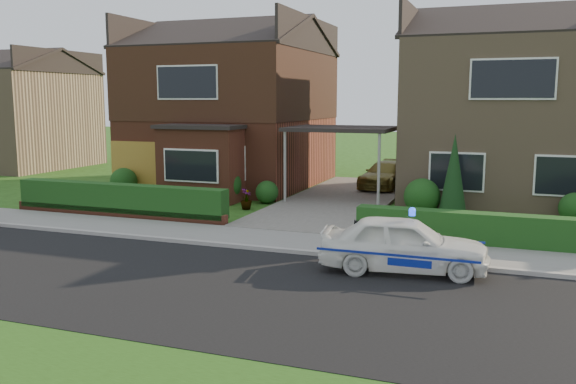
% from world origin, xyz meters
% --- Properties ---
extents(ground, '(120.00, 120.00, 0.00)m').
position_xyz_m(ground, '(0.00, 0.00, 0.00)').
color(ground, '#224412').
rests_on(ground, ground).
extents(road, '(60.00, 6.00, 0.02)m').
position_xyz_m(road, '(0.00, 0.00, 0.00)').
color(road, black).
rests_on(road, ground).
extents(kerb, '(60.00, 0.16, 0.12)m').
position_xyz_m(kerb, '(0.00, 3.05, 0.06)').
color(kerb, '#9E9993').
rests_on(kerb, ground).
extents(sidewalk, '(60.00, 2.00, 0.10)m').
position_xyz_m(sidewalk, '(0.00, 4.10, 0.05)').
color(sidewalk, slate).
rests_on(sidewalk, ground).
extents(driveway, '(3.80, 12.00, 0.12)m').
position_xyz_m(driveway, '(0.00, 11.00, 0.06)').
color(driveway, '#666059').
rests_on(driveway, ground).
extents(house_left, '(7.50, 9.53, 7.25)m').
position_xyz_m(house_left, '(-5.78, 13.90, 3.81)').
color(house_left, brown).
rests_on(house_left, ground).
extents(house_right, '(7.50, 8.06, 7.25)m').
position_xyz_m(house_right, '(5.80, 13.99, 3.66)').
color(house_right, '#917559').
rests_on(house_right, ground).
extents(carport_link, '(3.80, 3.00, 2.77)m').
position_xyz_m(carport_link, '(0.00, 10.95, 2.66)').
color(carport_link, black).
rests_on(carport_link, ground).
extents(garage_door, '(2.20, 0.10, 2.10)m').
position_xyz_m(garage_door, '(-8.25, 9.96, 1.05)').
color(garage_door, '#966420').
rests_on(garage_door, ground).
extents(dwarf_wall, '(7.70, 0.25, 0.36)m').
position_xyz_m(dwarf_wall, '(-5.80, 5.30, 0.18)').
color(dwarf_wall, brown).
rests_on(dwarf_wall, ground).
extents(hedge_left, '(7.50, 0.55, 0.90)m').
position_xyz_m(hedge_left, '(-5.80, 5.45, 0.00)').
color(hedge_left, '#103413').
rests_on(hedge_left, ground).
extents(hedge_right, '(7.50, 0.55, 0.80)m').
position_xyz_m(hedge_right, '(5.80, 5.35, 0.00)').
color(hedge_right, '#103413').
rests_on(hedge_right, ground).
extents(shrub_left_far, '(1.08, 1.08, 1.08)m').
position_xyz_m(shrub_left_far, '(-8.50, 9.50, 0.54)').
color(shrub_left_far, '#103413').
rests_on(shrub_left_far, ground).
extents(shrub_left_mid, '(1.32, 1.32, 1.32)m').
position_xyz_m(shrub_left_mid, '(-4.00, 9.30, 0.66)').
color(shrub_left_mid, '#103413').
rests_on(shrub_left_mid, ground).
extents(shrub_left_near, '(0.84, 0.84, 0.84)m').
position_xyz_m(shrub_left_near, '(-2.40, 9.60, 0.42)').
color(shrub_left_near, '#103413').
rests_on(shrub_left_near, ground).
extents(shrub_right_near, '(1.20, 1.20, 1.20)m').
position_xyz_m(shrub_right_near, '(3.20, 9.40, 0.60)').
color(shrub_right_near, '#103413').
rests_on(shrub_right_near, ground).
extents(shrub_right_mid, '(0.96, 0.96, 0.96)m').
position_xyz_m(shrub_right_mid, '(7.80, 9.50, 0.48)').
color(shrub_right_mid, '#103413').
rests_on(shrub_right_mid, ground).
extents(conifer_a, '(0.90, 0.90, 2.60)m').
position_xyz_m(conifer_a, '(4.20, 9.20, 1.30)').
color(conifer_a, black).
rests_on(conifer_a, ground).
extents(neighbour_left, '(6.50, 7.00, 5.20)m').
position_xyz_m(neighbour_left, '(-20.00, 16.00, 2.60)').
color(neighbour_left, '#917559').
rests_on(neighbour_left, ground).
extents(police_car, '(3.36, 3.81, 1.41)m').
position_xyz_m(police_car, '(3.78, 2.40, 0.62)').
color(police_car, white).
rests_on(police_car, ground).
extents(driveway_car, '(1.92, 3.82, 1.06)m').
position_xyz_m(driveway_car, '(1.00, 14.37, 0.65)').
color(driveway_car, brown).
rests_on(driveway_car, driveway).
extents(potted_plant_a, '(0.42, 0.33, 0.71)m').
position_xyz_m(potted_plant_a, '(-9.00, 7.52, 0.35)').
color(potted_plant_a, gray).
rests_on(potted_plant_a, ground).
extents(potted_plant_b, '(0.54, 0.53, 0.77)m').
position_xyz_m(potted_plant_b, '(-8.61, 6.28, 0.38)').
color(potted_plant_b, gray).
rests_on(potted_plant_b, ground).
extents(potted_plant_c, '(0.41, 0.41, 0.72)m').
position_xyz_m(potted_plant_c, '(-2.59, 8.18, 0.36)').
color(potted_plant_c, gray).
rests_on(potted_plant_c, ground).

